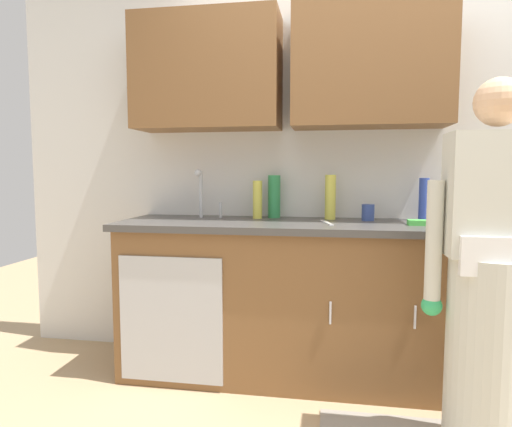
{
  "coord_description": "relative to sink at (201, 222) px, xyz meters",
  "views": [
    {
      "loc": [
        -0.27,
        -1.95,
        1.24
      ],
      "look_at": [
        -0.69,
        0.55,
        1.0
      ],
      "focal_mm": 31.57,
      "sensor_mm": 36.0,
      "label": 1
    }
  ],
  "objects": [
    {
      "name": "kitchen_wall_with_uppers",
      "position": [
        0.92,
        0.29,
        0.55
      ],
      "size": [
        4.8,
        0.44,
        2.7
      ],
      "color": "silver",
      "rests_on": "ground"
    },
    {
      "name": "counter_cabinet",
      "position": [
        0.51,
        -0.01,
        -0.48
      ],
      "size": [
        1.9,
        0.62,
        0.9
      ],
      "color": "brown",
      "rests_on": "ground"
    },
    {
      "name": "countertop",
      "position": [
        0.51,
        -0.01,
        -0.01
      ],
      "size": [
        1.96,
        0.66,
        0.04
      ],
      "primitive_type": "cube",
      "color": "#474442",
      "rests_on": "counter_cabinet"
    },
    {
      "name": "sink",
      "position": [
        0.0,
        0.0,
        0.0
      ],
      "size": [
        0.5,
        0.36,
        0.35
      ],
      "color": "#B7BABF",
      "rests_on": "counter_cabinet"
    },
    {
      "name": "person_at_sink",
      "position": [
        1.46,
        -0.65,
        -0.23
      ],
      "size": [
        0.55,
        0.34,
        1.62
      ],
      "color": "white",
      "rests_on": "ground"
    },
    {
      "name": "bottle_water_short",
      "position": [
        0.33,
        0.15,
        0.13
      ],
      "size": [
        0.06,
        0.06,
        0.24
      ],
      "primitive_type": "cylinder",
      "color": "#D8D14C",
      "rests_on": "countertop"
    },
    {
      "name": "bottle_dish_liquid",
      "position": [
        0.79,
        0.17,
        0.15
      ],
      "size": [
        0.07,
        0.07,
        0.28
      ],
      "primitive_type": "cylinder",
      "color": "#D8D14C",
      "rests_on": "countertop"
    },
    {
      "name": "bottle_soap",
      "position": [
        0.43,
        0.22,
        0.15
      ],
      "size": [
        0.08,
        0.08,
        0.27
      ],
      "primitive_type": "cylinder",
      "color": "#2D8C4C",
      "rests_on": "countertop"
    },
    {
      "name": "bottle_water_tall",
      "position": [
        1.35,
        0.2,
        0.14
      ],
      "size": [
        0.06,
        0.06,
        0.26
      ],
      "primitive_type": "cylinder",
      "color": "#334CB2",
      "rests_on": "countertop"
    },
    {
      "name": "cup_by_sink",
      "position": [
        1.01,
        0.13,
        0.06
      ],
      "size": [
        0.08,
        0.08,
        0.1
      ],
      "primitive_type": "cylinder",
      "color": "#33478C",
      "rests_on": "countertop"
    },
    {
      "name": "knife_on_counter",
      "position": [
        0.77,
        -0.04,
        0.02
      ],
      "size": [
        0.08,
        0.24,
        0.01
      ],
      "primitive_type": "cube",
      "rotation": [
        0.0,
        0.0,
        1.82
      ],
      "color": "silver",
      "rests_on": "countertop"
    },
    {
      "name": "sponge",
      "position": [
        1.27,
        -0.07,
        0.03
      ],
      "size": [
        0.11,
        0.07,
        0.03
      ],
      "primitive_type": "cube",
      "color": "#4CBF4C",
      "rests_on": "countertop"
    }
  ]
}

